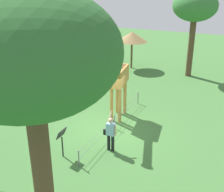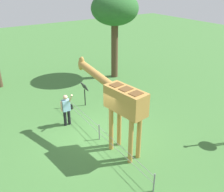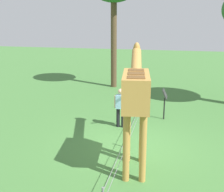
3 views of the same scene
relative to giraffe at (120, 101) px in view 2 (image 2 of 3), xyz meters
The scene contains 6 objects.
ground_plane 2.49m from the giraffe, 14.17° to the left, with size 60.00×60.00×0.00m, color #427538.
giraffe is the anchor object (origin of this frame).
visitor 3.35m from the giraffe, 18.69° to the left, with size 0.60×0.58×1.74m.
tree_east 8.62m from the giraffe, 32.71° to the right, with size 3.06×3.06×5.69m.
info_sign 4.46m from the giraffe, ahead, with size 0.56×0.21×1.32m.
wire_fence 2.14m from the giraffe, 17.52° to the left, with size 7.05×0.05×0.75m.
Camera 2 is at (-7.78, 4.54, 6.45)m, focal length 39.67 mm.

